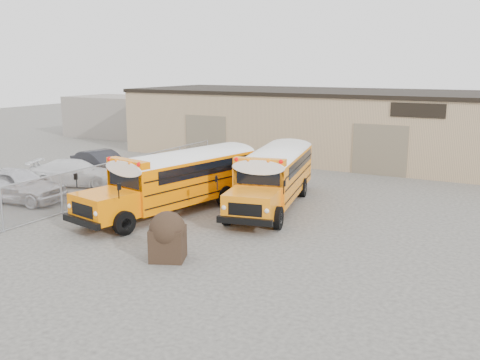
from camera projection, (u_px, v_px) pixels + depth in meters
The scene contains 10 objects.
ground at pixel (175, 234), 20.56m from camera, with size 120.00×120.00×0.00m, color #464440.
warehouse at pixel (341, 124), 37.23m from camera, with size 30.20×10.20×4.67m.
chainlink_fence at pixel (109, 181), 25.75m from camera, with size 0.07×18.07×1.81m.
distant_building_left at pixel (118, 116), 49.35m from camera, with size 8.00×6.00×3.60m, color gray.
school_bus_left at pixel (256, 160), 27.79m from camera, with size 4.06×9.46×2.69m.
school_bus_right at pixel (296, 154), 29.78m from camera, with size 4.03×9.31×2.65m.
tarp_bundle at pixel (168, 235), 17.65m from camera, with size 1.41×1.36×1.66m.
car_silver at pixel (16, 185), 25.24m from camera, with size 1.97×4.90×1.67m, color silver.
car_white at pixel (76, 173), 28.73m from camera, with size 1.96×4.83×1.40m, color white.
car_dark at pixel (102, 164), 31.09m from camera, with size 1.59×4.57×1.50m, color #222227.
Camera 1 is at (11.58, -16.09, 6.34)m, focal length 40.00 mm.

